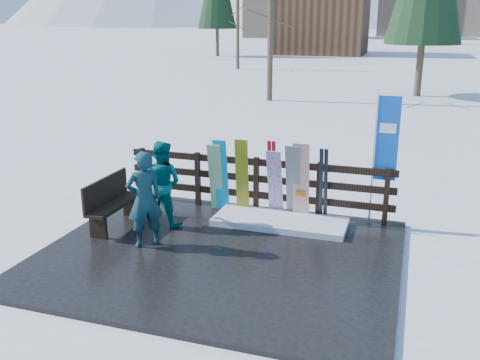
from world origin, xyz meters
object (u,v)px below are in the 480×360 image
(snowboard_3, at_px, (275,183))
(person_front, at_px, (144,199))
(snowboard_1, at_px, (216,177))
(snowboard_4, at_px, (293,182))
(snowboard_5, at_px, (301,182))
(rental_flag, at_px, (384,144))
(snowboard_2, at_px, (242,177))
(snowboard_0, at_px, (221,176))
(bench, at_px, (111,201))
(person_back, at_px, (162,184))

(snowboard_3, relative_size, person_front, 0.85)
(snowboard_1, bearing_deg, snowboard_4, 0.00)
(snowboard_5, relative_size, rental_flag, 0.61)
(snowboard_2, bearing_deg, snowboard_0, 180.00)
(snowboard_4, bearing_deg, bench, -155.39)
(snowboard_0, height_order, person_back, person_back)
(bench, bearing_deg, snowboard_3, 27.34)
(snowboard_3, bearing_deg, snowboard_1, 180.00)
(bench, xyz_separation_m, snowboard_4, (3.21, 1.47, 0.25))
(person_back, bearing_deg, snowboard_4, -151.69)
(snowboard_1, bearing_deg, person_front, -104.20)
(snowboard_0, distance_m, snowboard_1, 0.13)
(snowboard_2, distance_m, rental_flag, 2.84)
(snowboard_0, relative_size, person_front, 0.90)
(snowboard_0, height_order, person_front, person_front)
(snowboard_0, bearing_deg, rental_flag, 4.88)
(bench, distance_m, rental_flag, 5.28)
(person_back, bearing_deg, snowboard_0, -123.46)
(bench, distance_m, snowboard_3, 3.21)
(person_front, height_order, person_back, person_front)
(snowboard_3, height_order, snowboard_5, snowboard_5)
(bench, bearing_deg, snowboard_4, 24.61)
(rental_flag, bearing_deg, snowboard_0, -175.12)
(rental_flag, height_order, person_back, rental_flag)
(snowboard_4, bearing_deg, person_back, -154.83)
(snowboard_4, bearing_deg, snowboard_2, 180.00)
(snowboard_2, bearing_deg, snowboard_4, 0.00)
(person_back, bearing_deg, snowboard_3, -147.70)
(bench, relative_size, person_front, 0.87)
(rental_flag, bearing_deg, snowboard_4, -170.73)
(snowboard_4, height_order, snowboard_5, snowboard_5)
(snowboard_5, bearing_deg, snowboard_3, -180.00)
(snowboard_5, distance_m, rental_flag, 1.73)
(bench, distance_m, person_back, 1.02)
(snowboard_0, distance_m, rental_flag, 3.28)
(bench, height_order, person_front, person_front)
(snowboard_4, bearing_deg, person_front, -136.03)
(snowboard_2, relative_size, person_front, 0.92)
(snowboard_1, bearing_deg, snowboard_3, 0.00)
(snowboard_4, distance_m, snowboard_5, 0.16)
(snowboard_1, distance_m, snowboard_4, 1.63)
(snowboard_0, height_order, snowboard_4, snowboard_4)
(snowboard_4, xyz_separation_m, rental_flag, (1.65, 0.27, 0.84))
(bench, relative_size, snowboard_3, 1.03)
(snowboard_2, height_order, rental_flag, rental_flag)
(snowboard_3, bearing_deg, snowboard_0, 180.00)
(snowboard_2, distance_m, person_front, 2.35)
(bench, xyz_separation_m, snowboard_1, (1.58, 1.47, 0.20))
(snowboard_3, distance_m, person_back, 2.24)
(bench, height_order, rental_flag, rental_flag)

